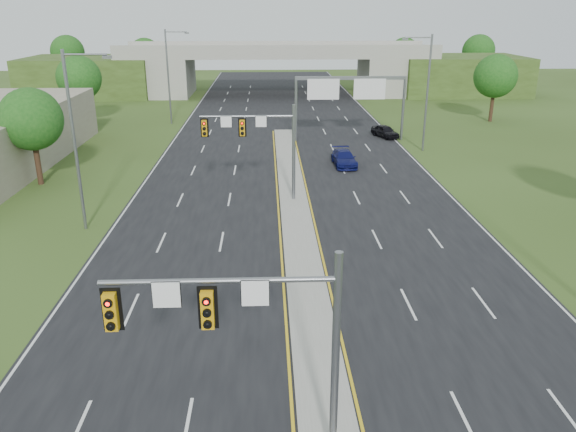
{
  "coord_description": "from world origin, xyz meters",
  "views": [
    {
      "loc": [
        -1.91,
        -13.72,
        13.11
      ],
      "look_at": [
        -0.84,
        13.69,
        3.0
      ],
      "focal_mm": 35.0,
      "sensor_mm": 36.0,
      "label": 1
    }
  ],
  "objects_px": {
    "signal_mast_far": "(261,138)",
    "sign_gantry": "(349,91)",
    "signal_mast_near": "(256,329)",
    "car_far_b": "(344,158)",
    "car_far_c": "(385,131)",
    "overpass": "(277,72)"
  },
  "relations": [
    {
      "from": "sign_gantry",
      "to": "overpass",
      "type": "xyz_separation_m",
      "value": [
        -6.68,
        35.08,
        -1.69
      ]
    },
    {
      "from": "signal_mast_far",
      "to": "car_far_c",
      "type": "xyz_separation_m",
      "value": [
        13.26,
        21.31,
        -4.05
      ]
    },
    {
      "from": "sign_gantry",
      "to": "overpass",
      "type": "distance_m",
      "value": 35.75
    },
    {
      "from": "sign_gantry",
      "to": "car_far_c",
      "type": "distance_m",
      "value": 6.42
    },
    {
      "from": "signal_mast_near",
      "to": "overpass",
      "type": "xyz_separation_m",
      "value": [
        2.26,
        80.07,
        -1.17
      ]
    },
    {
      "from": "sign_gantry",
      "to": "car_far_c",
      "type": "xyz_separation_m",
      "value": [
        4.32,
        1.32,
        -4.56
      ]
    },
    {
      "from": "signal_mast_near",
      "to": "car_far_c",
      "type": "height_order",
      "value": "signal_mast_near"
    },
    {
      "from": "overpass",
      "to": "car_far_b",
      "type": "bearing_deg",
      "value": -83.75
    },
    {
      "from": "signal_mast_near",
      "to": "car_far_b",
      "type": "xyz_separation_m",
      "value": [
        7.23,
        34.7,
        -4.04
      ]
    },
    {
      "from": "sign_gantry",
      "to": "signal_mast_far",
      "type": "bearing_deg",
      "value": -114.11
    },
    {
      "from": "overpass",
      "to": "sign_gantry",
      "type": "bearing_deg",
      "value": -79.21
    },
    {
      "from": "car_far_b",
      "to": "signal_mast_far",
      "type": "bearing_deg",
      "value": -128.94
    },
    {
      "from": "signal_mast_near",
      "to": "car_far_b",
      "type": "distance_m",
      "value": 35.67
    },
    {
      "from": "signal_mast_far",
      "to": "sign_gantry",
      "type": "distance_m",
      "value": 21.91
    },
    {
      "from": "overpass",
      "to": "car_far_b",
      "type": "distance_m",
      "value": 45.74
    },
    {
      "from": "signal_mast_far",
      "to": "car_far_c",
      "type": "height_order",
      "value": "signal_mast_far"
    },
    {
      "from": "signal_mast_far",
      "to": "car_far_b",
      "type": "bearing_deg",
      "value": 53.29
    },
    {
      "from": "signal_mast_near",
      "to": "signal_mast_far",
      "type": "relative_size",
      "value": 1.0
    },
    {
      "from": "sign_gantry",
      "to": "car_far_c",
      "type": "relative_size",
      "value": 3.0
    },
    {
      "from": "sign_gantry",
      "to": "car_far_b",
      "type": "relative_size",
      "value": 2.53
    },
    {
      "from": "signal_mast_far",
      "to": "sign_gantry",
      "type": "height_order",
      "value": "signal_mast_far"
    },
    {
      "from": "car_far_c",
      "to": "signal_mast_near",
      "type": "bearing_deg",
      "value": -128.03
    }
  ]
}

